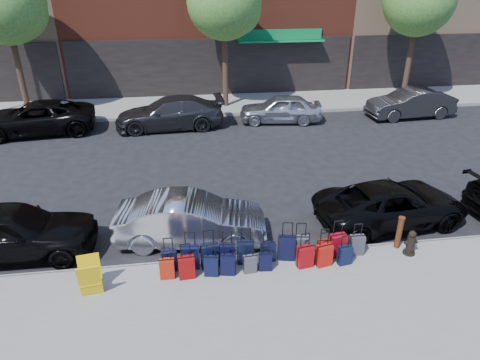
{
  "coord_description": "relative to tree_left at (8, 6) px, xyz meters",
  "views": [
    {
      "loc": [
        -1.9,
        -13.7,
        7.03
      ],
      "look_at": [
        -0.22,
        -1.5,
        0.92
      ],
      "focal_mm": 32.0,
      "sensor_mm": 36.0,
      "label": 1
    }
  ],
  "objects": [
    {
      "name": "car_near_2",
      "position": [
        14.03,
        -12.7,
        -4.77
      ],
      "size": [
        4.83,
        2.67,
        1.28
      ],
      "primitive_type": "imported",
      "rotation": [
        0.0,
        0.0,
        1.69
      ],
      "color": "black",
      "rests_on": "ground"
    },
    {
      "name": "bollard",
      "position": [
        13.56,
        -14.17,
        -4.77
      ],
      "size": [
        0.18,
        0.18,
        0.95
      ],
      "color": "#38190C",
      "rests_on": "sidewalk_near"
    },
    {
      "name": "suitcase_front_1",
      "position": [
        7.92,
        -14.28,
        -4.94
      ],
      "size": [
        0.44,
        0.26,
        1.03
      ],
      "rotation": [
        0.0,
        0.0,
        -0.06
      ],
      "color": "black",
      "rests_on": "sidewalk_near"
    },
    {
      "name": "suitcase_front_10",
      "position": [
        12.32,
        -14.31,
        -4.98
      ],
      "size": [
        0.38,
        0.22,
        0.92
      ],
      "rotation": [
        0.0,
        0.0,
        -0.03
      ],
      "color": "#3A3A3F",
      "rests_on": "sidewalk_near"
    },
    {
      "name": "suitcase_back_9",
      "position": [
        11.86,
        -14.67,
        -5.0
      ],
      "size": [
        0.38,
        0.26,
        0.83
      ],
      "rotation": [
        0.0,
        0.0,
        0.17
      ],
      "color": "black",
      "rests_on": "sidewalk_near"
    },
    {
      "name": "suitcase_back_0",
      "position": [
        7.33,
        -14.61,
        -4.99
      ],
      "size": [
        0.36,
        0.22,
        0.86
      ],
      "rotation": [
        0.0,
        0.0,
        -0.03
      ],
      "color": "#AF1F0B",
      "rests_on": "sidewalk_near"
    },
    {
      "name": "suitcase_back_4",
      "position": [
        9.38,
        -14.66,
        -5.02
      ],
      "size": [
        0.34,
        0.21,
        0.76
      ],
      "rotation": [
        0.0,
        0.0,
        0.1
      ],
      "color": "#404146",
      "rests_on": "sidewalk_near"
    },
    {
      "name": "tree_left",
      "position": [
        0.0,
        0.0,
        0.0
      ],
      "size": [
        3.8,
        3.8,
        7.27
      ],
      "color": "black",
      "rests_on": "sidewalk_far"
    },
    {
      "name": "tree_right",
      "position": [
        21.0,
        0.0,
        0.0
      ],
      "size": [
        3.8,
        3.8,
        7.27
      ],
      "color": "black",
      "rests_on": "sidewalk_far"
    },
    {
      "name": "car_near_0",
      "position": [
        3.18,
        -12.89,
        -4.65
      ],
      "size": [
        4.48,
        1.85,
        1.52
      ],
      "primitive_type": "imported",
      "rotation": [
        0.0,
        0.0,
        1.56
      ],
      "color": "black",
      "rests_on": "ground"
    },
    {
      "name": "display_rack",
      "position": [
        5.58,
        -14.91,
        -4.81
      ],
      "size": [
        0.58,
        0.63,
        0.91
      ],
      "rotation": [
        0.0,
        0.0,
        0.15
      ],
      "color": "yellow",
      "rests_on": "sidewalk_near"
    },
    {
      "name": "car_near_1",
      "position": [
        7.99,
        -12.86,
        -4.72
      ],
      "size": [
        4.33,
        1.91,
        1.38
      ],
      "primitive_type": "imported",
      "rotation": [
        0.0,
        0.0,
        1.46
      ],
      "color": "silver",
      "rests_on": "ground"
    },
    {
      "name": "suitcase_front_4",
      "position": [
        9.34,
        -14.27,
        -4.94
      ],
      "size": [
        0.45,
        0.28,
        1.02
      ],
      "rotation": [
        0.0,
        0.0,
        -0.11
      ],
      "color": "black",
      "rests_on": "sidewalk_near"
    },
    {
      "name": "sidewalk_near",
      "position": [
        9.86,
        -16.0,
        -5.34
      ],
      "size": [
        60.0,
        4.0,
        0.15
      ],
      "primitive_type": "cube",
      "color": "gray",
      "rests_on": "ground"
    },
    {
      "name": "suitcase_front_6",
      "position": [
        10.42,
        -14.25,
        -4.93
      ],
      "size": [
        0.49,
        0.33,
        1.07
      ],
      "rotation": [
        0.0,
        0.0,
        -0.2
      ],
      "color": "black",
      "rests_on": "sidewalk_near"
    },
    {
      "name": "car_far_3",
      "position": [
        19.7,
        -2.97,
        -4.67
      ],
      "size": [
        4.58,
        1.86,
        1.48
      ],
      "primitive_type": "imported",
      "rotation": [
        0.0,
        0.0,
        -1.5
      ],
      "color": "#313133",
      "rests_on": "ground"
    },
    {
      "name": "suitcase_front_9",
      "position": [
        11.78,
        -14.31,
        -4.93
      ],
      "size": [
        0.46,
        0.3,
        1.05
      ],
      "rotation": [
        0.0,
        0.0,
        0.13
      ],
      "color": "maroon",
      "rests_on": "sidewalk_near"
    },
    {
      "name": "tree_center",
      "position": [
        10.5,
        0.0,
        0.0
      ],
      "size": [
        3.8,
        3.8,
        7.27
      ],
      "color": "black",
      "rests_on": "sidewalk_far"
    },
    {
      "name": "suitcase_front_3",
      "position": [
        8.86,
        -14.27,
        -4.96
      ],
      "size": [
        0.42,
        0.26,
        0.97
      ],
      "rotation": [
        0.0,
        0.0,
        -0.1
      ],
      "color": "black",
      "rests_on": "sidewalk_near"
    },
    {
      "name": "suitcase_back_8",
      "position": [
        11.31,
        -14.64,
        -4.96
      ],
      "size": [
        0.44,
        0.31,
        0.95
      ],
      "rotation": [
        0.0,
        0.0,
        0.21
      ],
      "color": "#B4120B",
      "rests_on": "sidewalk_near"
    },
    {
      "name": "suitcase_back_3",
      "position": [
        8.83,
        -14.66,
        -4.99
      ],
      "size": [
        0.4,
        0.28,
        0.88
      ],
      "rotation": [
        0.0,
        0.0,
        -0.18
      ],
      "color": "black",
      "rests_on": "sidewalk_near"
    },
    {
      "name": "suitcase_back_1",
      "position": [
        7.81,
        -14.66,
        -4.97
      ],
      "size": [
        0.41,
        0.26,
        0.95
      ],
      "rotation": [
        0.0,
        0.0,
        0.07
      ],
      "color": "maroon",
      "rests_on": "sidewalk_near"
    },
    {
      "name": "suitcase_front_8",
      "position": [
        11.4,
        -14.35,
        -4.99
      ],
      "size": [
        0.37,
        0.22,
        0.86
      ],
      "rotation": [
        0.0,
        0.0,
        -0.06
      ],
      "color": "#940E09",
      "rests_on": "sidewalk_near"
    },
    {
      "name": "suitcase_front_7",
      "position": [
        10.78,
        -14.26,
        -4.94
      ],
      "size": [
        0.46,
        0.3,
        1.03
      ],
      "rotation": [
        0.0,
        0.0,
        -0.15
      ],
      "color": "#3D3D42",
      "rests_on": "sidewalk_near"
    },
    {
      "name": "suitcase_front_0",
      "position": [
        7.38,
        -14.31,
        -4.97
      ],
      "size": [
        0.39,
        0.22,
        0.93
      ],
      "rotation": [
        0.0,
        0.0,
        0.03
      ],
      "color": "black",
      "rests_on": "sidewalk_near"
    },
    {
      "name": "suitcase_front_2",
      "position": [
        8.4,
        -14.3,
        -4.93
      ],
      "size": [
        0.47,
        0.3,
        1.06
      ],
      "rotation": [
        0.0,
        0.0,
        0.15
      ],
      "color": "black",
      "rests_on": "sidewalk_near"
    },
    {
      "name": "suitcase_back_2",
      "position": [
        8.42,
        -14.65,
        -5.0
      ],
      "size": [
        0.39,
        0.27,
        0.85
      ],
      "rotation": [
        0.0,
        0.0,
        -0.18
      ],
      "color": "black",
      "rests_on": "sidewalk_near"
    },
    {
      "name": "curb_far",
      "position": [
        9.86,
        -1.52,
        -5.34
      ],
      "size": [
        60.0,
        0.08,
        0.15
      ],
      "primitive_type": "cube",
      "color": "gray",
      "rests_on": "ground"
    },
    {
      "name": "suitcase_back_5",
      "position": [
        9.78,
        -14.63,
        -5.02
      ],
      "size": [
        0.34,
        0.22,
        0.77
      ],
      "rotation": [
        0.0,
        0.0,
        -0.1
      ],
      "color": "black",
      "rests_on": "sidewalk_near"
    },
    {
      "name": "suitcase_back_7",
      "position": [
        10.81,
        -14.63,
        -4.96
      ],
      "size": [
        0.43,
        0.29,
        0.96
      ],
      "rotation": [
        0.0,
        0.0,
        0.16
      ],
      "color": "maroon",
      "rests_on": "sidewalk_near"
    },
    {
      "name": "ground",
      "position": [
        9.86,
        -9.5,
        -5.41
      ],
      "size": [
        120.0,
        120.0,
        0.0
      ],
      "primitive_type": "plane",
      "color": "black",
      "rests_on": "ground"
    },
    {
      "name": "car_far_0",
      "position": [
        1.1,
        -2.87,
        -4.67
      ],
      "size": [
        5.56,
        3.03,
        1.48
      ],
      "primitive_type": "imported",
      "rotation": [
        0.0,
        0.0,
        -1.46
      ],
      "color": "black",
      "rests_on": "ground"
    },
    {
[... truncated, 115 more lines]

